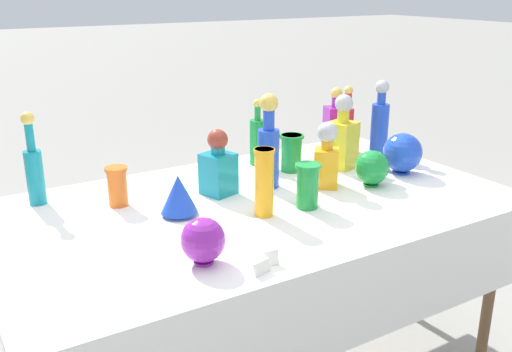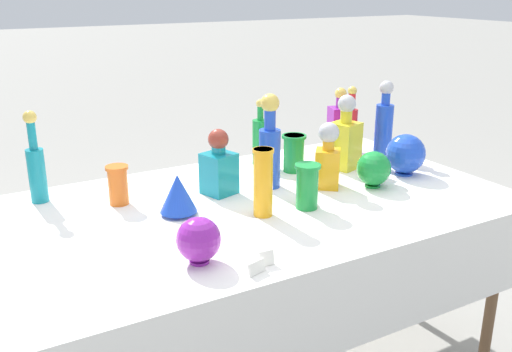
{
  "view_description": "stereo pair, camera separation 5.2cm",
  "coord_description": "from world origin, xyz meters",
  "px_view_note": "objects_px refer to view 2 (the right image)",
  "views": [
    {
      "loc": [
        -1.01,
        -1.68,
        1.53
      ],
      "look_at": [
        0.0,
        0.0,
        0.86
      ],
      "focal_mm": 40.0,
      "sensor_mm": 36.0,
      "label": 1
    },
    {
      "loc": [
        -0.97,
        -1.7,
        1.53
      ],
      "look_at": [
        0.0,
        0.0,
        0.86
      ],
      "focal_mm": 40.0,
      "sensor_mm": 36.0,
      "label": 2
    }
  ],
  "objects_px": {
    "tall_bottle_2": "(260,139)",
    "square_decanter_1": "(219,166)",
    "slender_vase_0": "(118,183)",
    "slender_vase_3": "(294,152)",
    "square_decanter_2": "(339,125)",
    "square_decanter_3": "(327,158)",
    "tall_bottle_3": "(270,147)",
    "square_decanter_0": "(345,138)",
    "slender_vase_1": "(263,181)",
    "fluted_vase_0": "(178,194)",
    "tall_bottle_1": "(36,166)",
    "slender_vase_2": "(307,185)",
    "tall_bottle_4": "(384,123)",
    "round_bowl_0": "(406,154)",
    "round_bowl_1": "(199,240)",
    "round_bowl_2": "(374,169)",
    "tall_bottle_0": "(350,128)"
  },
  "relations": [
    {
      "from": "square_decanter_2",
      "to": "slender_vase_3",
      "type": "height_order",
      "value": "square_decanter_2"
    },
    {
      "from": "square_decanter_1",
      "to": "round_bowl_2",
      "type": "bearing_deg",
      "value": -22.56
    },
    {
      "from": "tall_bottle_4",
      "to": "square_decanter_3",
      "type": "bearing_deg",
      "value": -154.95
    },
    {
      "from": "square_decanter_1",
      "to": "round_bowl_0",
      "type": "distance_m",
      "value": 0.8
    },
    {
      "from": "tall_bottle_1",
      "to": "fluted_vase_0",
      "type": "distance_m",
      "value": 0.55
    },
    {
      "from": "slender_vase_2",
      "to": "slender_vase_0",
      "type": "bearing_deg",
      "value": 147.11
    },
    {
      "from": "fluted_vase_0",
      "to": "slender_vase_2",
      "type": "bearing_deg",
      "value": -21.89
    },
    {
      "from": "square_decanter_0",
      "to": "slender_vase_1",
      "type": "height_order",
      "value": "square_decanter_0"
    },
    {
      "from": "tall_bottle_1",
      "to": "slender_vase_1",
      "type": "xyz_separation_m",
      "value": [
        0.65,
        -0.52,
        -0.01
      ]
    },
    {
      "from": "square_decanter_0",
      "to": "slender_vase_1",
      "type": "bearing_deg",
      "value": -153.58
    },
    {
      "from": "slender_vase_2",
      "to": "slender_vase_3",
      "type": "xyz_separation_m",
      "value": [
        0.19,
        0.38,
        -0.0
      ]
    },
    {
      "from": "tall_bottle_2",
      "to": "square_decanter_1",
      "type": "xyz_separation_m",
      "value": [
        -0.32,
        -0.24,
        -0.01
      ]
    },
    {
      "from": "tall_bottle_1",
      "to": "tall_bottle_2",
      "type": "xyz_separation_m",
      "value": [
        0.93,
        -0.01,
        -0.02
      ]
    },
    {
      "from": "square_decanter_2",
      "to": "round_bowl_2",
      "type": "height_order",
      "value": "square_decanter_2"
    },
    {
      "from": "square_decanter_0",
      "to": "square_decanter_2",
      "type": "xyz_separation_m",
      "value": [
        0.16,
        0.25,
        -0.01
      ]
    },
    {
      "from": "round_bowl_0",
      "to": "tall_bottle_4",
      "type": "bearing_deg",
      "value": 66.96
    },
    {
      "from": "slender_vase_0",
      "to": "slender_vase_3",
      "type": "xyz_separation_m",
      "value": [
        0.76,
        0.01,
        0.01
      ]
    },
    {
      "from": "slender_vase_3",
      "to": "fluted_vase_0",
      "type": "distance_m",
      "value": 0.64
    },
    {
      "from": "slender_vase_0",
      "to": "round_bowl_0",
      "type": "bearing_deg",
      "value": -12.8
    },
    {
      "from": "square_decanter_0",
      "to": "fluted_vase_0",
      "type": "height_order",
      "value": "square_decanter_0"
    },
    {
      "from": "square_decanter_3",
      "to": "round_bowl_2",
      "type": "relative_size",
      "value": 1.82
    },
    {
      "from": "square_decanter_2",
      "to": "square_decanter_3",
      "type": "bearing_deg",
      "value": -132.43
    },
    {
      "from": "slender_vase_0",
      "to": "slender_vase_2",
      "type": "distance_m",
      "value": 0.68
    },
    {
      "from": "tall_bottle_3",
      "to": "square_decanter_3",
      "type": "distance_m",
      "value": 0.23
    },
    {
      "from": "square_decanter_1",
      "to": "round_bowl_0",
      "type": "bearing_deg",
      "value": -12.98
    },
    {
      "from": "tall_bottle_3",
      "to": "square_decanter_0",
      "type": "xyz_separation_m",
      "value": [
        0.4,
        0.05,
        -0.03
      ]
    },
    {
      "from": "tall_bottle_2",
      "to": "tall_bottle_3",
      "type": "xyz_separation_m",
      "value": [
        -0.12,
        -0.27,
        0.05
      ]
    },
    {
      "from": "slender_vase_3",
      "to": "round_bowl_2",
      "type": "xyz_separation_m",
      "value": [
        0.17,
        -0.32,
        -0.01
      ]
    },
    {
      "from": "fluted_vase_0",
      "to": "tall_bottle_0",
      "type": "bearing_deg",
      "value": 14.79
    },
    {
      "from": "square_decanter_3",
      "to": "slender_vase_0",
      "type": "relative_size",
      "value": 1.8
    },
    {
      "from": "square_decanter_1",
      "to": "square_decanter_2",
      "type": "bearing_deg",
      "value": 18.98
    },
    {
      "from": "tall_bottle_4",
      "to": "square_decanter_1",
      "type": "bearing_deg",
      "value": -174.4
    },
    {
      "from": "tall_bottle_4",
      "to": "square_decanter_3",
      "type": "height_order",
      "value": "tall_bottle_4"
    },
    {
      "from": "slender_vase_0",
      "to": "fluted_vase_0",
      "type": "bearing_deg",
      "value": -53.19
    },
    {
      "from": "tall_bottle_3",
      "to": "square_decanter_0",
      "type": "relative_size",
      "value": 1.16
    },
    {
      "from": "tall_bottle_1",
      "to": "square_decanter_2",
      "type": "distance_m",
      "value": 1.38
    },
    {
      "from": "tall_bottle_4",
      "to": "square_decanter_0",
      "type": "xyz_separation_m",
      "value": [
        -0.28,
        -0.07,
        -0.02
      ]
    },
    {
      "from": "slender_vase_3",
      "to": "round_bowl_0",
      "type": "distance_m",
      "value": 0.47
    },
    {
      "from": "square_decanter_1",
      "to": "square_decanter_3",
      "type": "xyz_separation_m",
      "value": [
        0.4,
        -0.14,
        0.01
      ]
    },
    {
      "from": "slender_vase_0",
      "to": "slender_vase_3",
      "type": "bearing_deg",
      "value": 0.4
    },
    {
      "from": "round_bowl_0",
      "to": "square_decanter_0",
      "type": "bearing_deg",
      "value": 130.86
    },
    {
      "from": "tall_bottle_3",
      "to": "slender_vase_1",
      "type": "bearing_deg",
      "value": -125.28
    },
    {
      "from": "slender_vase_3",
      "to": "tall_bottle_1",
      "type": "bearing_deg",
      "value": 170.79
    },
    {
      "from": "slender_vase_0",
      "to": "round_bowl_0",
      "type": "relative_size",
      "value": 0.84
    },
    {
      "from": "tall_bottle_1",
      "to": "round_bowl_1",
      "type": "bearing_deg",
      "value": -67.02
    },
    {
      "from": "fluted_vase_0",
      "to": "square_decanter_0",
      "type": "bearing_deg",
      "value": 9.26
    },
    {
      "from": "square_decanter_3",
      "to": "slender_vase_1",
      "type": "xyz_separation_m",
      "value": [
        -0.36,
        -0.13,
        0.01
      ]
    },
    {
      "from": "square_decanter_1",
      "to": "fluted_vase_0",
      "type": "xyz_separation_m",
      "value": [
        -0.22,
        -0.12,
        -0.03
      ]
    },
    {
      "from": "square_decanter_0",
      "to": "round_bowl_2",
      "type": "relative_size",
      "value": 2.24
    },
    {
      "from": "tall_bottle_3",
      "to": "square_decanter_1",
      "type": "height_order",
      "value": "tall_bottle_3"
    }
  ]
}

